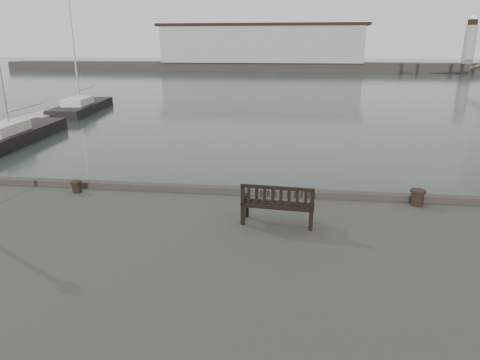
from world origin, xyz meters
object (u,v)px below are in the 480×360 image
object	(u,v)px
bollard_left	(77,187)
yacht_d	(83,109)
bollard_right	(417,198)
bench	(278,212)
yacht_c	(15,139)

from	to	relation	value
bollard_left	yacht_d	bearing A→B (deg)	116.77
bollard_right	yacht_d	bearing A→B (deg)	132.17
bench	bollard_left	size ratio (longest dim) A/B	5.12
bollard_left	bollard_right	bearing A→B (deg)	1.10
yacht_c	yacht_d	size ratio (longest dim) A/B	1.04
bollard_right	bollard_left	bearing A→B (deg)	-178.90
yacht_d	bench	bearing A→B (deg)	-62.42
bench	yacht_c	bearing A→B (deg)	144.90
bollard_right	yacht_d	distance (m)	34.26
bollard_right	yacht_c	bearing A→B (deg)	149.19
bollard_left	yacht_d	xyz separation A→B (m)	(-12.89, 25.56, -1.51)
bollard_left	bollard_right	size ratio (longest dim) A/B	0.80
bench	yacht_c	world-z (taller)	yacht_c
yacht_c	yacht_d	xyz separation A→B (m)	(-2.03, 12.87, -0.01)
bench	yacht_d	distance (m)	33.29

